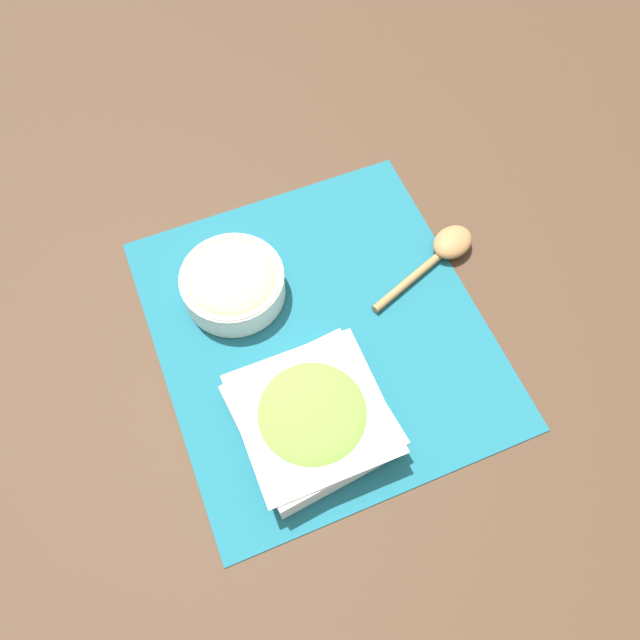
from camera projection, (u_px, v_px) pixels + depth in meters
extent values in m
plane|color=#422D1E|center=(320.00, 331.00, 0.89)|extent=(3.00, 3.00, 0.00)
cube|color=#195B6B|center=(320.00, 330.00, 0.89)|extent=(0.50, 0.45, 0.00)
cylinder|color=silver|center=(233.00, 285.00, 0.89)|extent=(0.15, 0.15, 0.05)
torus|color=silver|center=(231.00, 276.00, 0.87)|extent=(0.14, 0.14, 0.01)
ellipsoid|color=#A8CC7F|center=(231.00, 276.00, 0.87)|extent=(0.13, 0.13, 0.03)
cube|color=white|center=(312.00, 420.00, 0.80)|extent=(0.20, 0.20, 0.05)
cube|color=white|center=(312.00, 413.00, 0.78)|extent=(0.18, 0.18, 0.00)
ellipsoid|color=#6BAD38|center=(312.00, 414.00, 0.78)|extent=(0.14, 0.14, 0.03)
cylinder|color=#9E7042|center=(411.00, 280.00, 0.92)|extent=(0.06, 0.14, 0.01)
ellipsoid|color=#9E7042|center=(452.00, 242.00, 0.94)|extent=(0.07, 0.08, 0.03)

